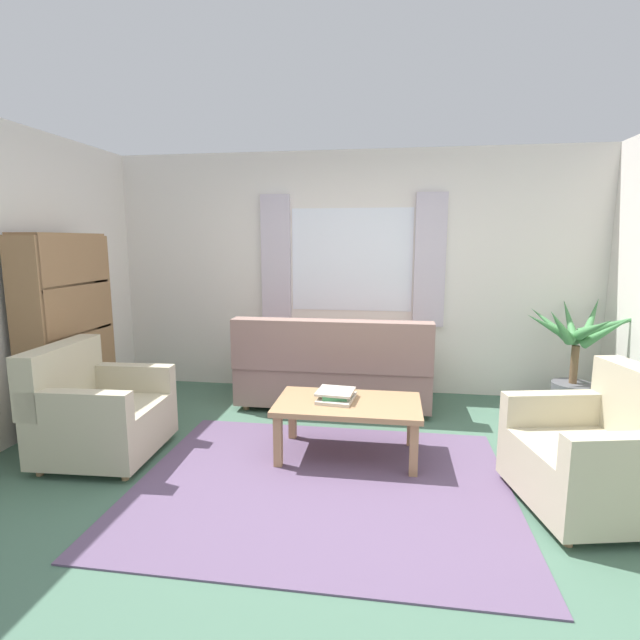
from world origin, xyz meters
The scene contains 11 objects.
ground_plane centered at (0.00, 0.00, 0.00)m, with size 6.24×6.24×0.00m, color #476B56.
wall_back centered at (0.00, 2.26, 1.30)m, with size 5.32×0.12×2.60m, color silver.
window_with_curtains centered at (0.00, 2.18, 1.45)m, with size 1.98×0.07×1.40m.
area_rug centered at (0.00, 0.00, 0.01)m, with size 2.53×2.03×0.01m, color #604C6B.
couch centered at (-0.12, 1.62, 0.37)m, with size 1.90×0.82×0.92m.
armchair_left centered at (-1.78, 0.20, 0.35)m, with size 0.86×0.88×0.88m.
armchair_right centered at (1.74, -0.02, 0.35)m, with size 0.98×0.99×0.88m.
coffee_table centered at (0.13, 0.49, 0.38)m, with size 1.10×0.64×0.44m.
book_stack_on_table centered at (0.03, 0.52, 0.47)m, with size 0.31×0.36×0.07m.
potted_plant centered at (2.18, 1.70, 0.53)m, with size 1.13×1.18×1.14m.
bookshelf centered at (-2.35, 0.78, 0.79)m, with size 0.30×0.94×1.72m.
Camera 1 is at (0.44, -3.01, 1.65)m, focal length 26.88 mm.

